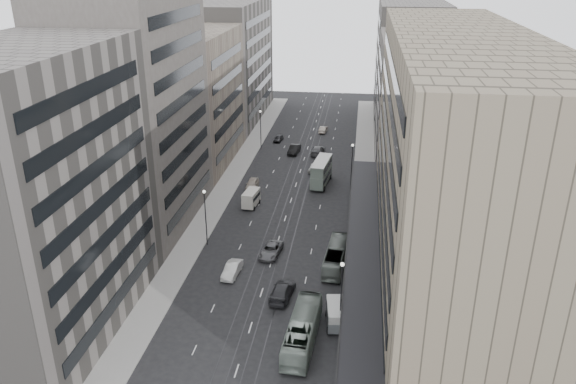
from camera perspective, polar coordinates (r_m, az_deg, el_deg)
The scene contains 28 objects.
ground at distance 68.04m, azimuth -2.85°, elevation -10.62°, with size 220.00×220.00×0.00m, color black.
sidewalk_right at distance 100.49m, azimuth 7.73°, elevation 0.76°, with size 4.00×125.00×0.15m, color gray.
sidewalk_left at distance 103.03m, azimuth -5.73°, elevation 1.43°, with size 4.00×125.00×0.15m, color gray.
department_store at distance 68.46m, azimuth 16.12°, elevation 2.70°, with size 19.20×60.00×30.00m.
building_right_mid at distance 111.25m, azimuth 13.07°, elevation 9.01°, with size 15.00×28.00×24.00m, color #49443F.
building_right_far at distance 140.16m, azimuth 12.16°, elevation 12.69°, with size 15.00×32.00×28.00m, color #65605B.
building_left_a at distance 61.87m, azimuth -24.54°, elevation -0.63°, with size 15.00×28.00×30.00m, color #65605B.
building_left_b at distance 83.97m, azimuth -15.43°, elevation 7.90°, with size 15.00×26.00×34.00m, color #49443F.
building_left_c at distance 109.64m, azimuth -9.88°, elevation 9.33°, with size 15.00×28.00×25.00m, color slate.
building_left_d at distance 140.55m, azimuth -5.96°, elevation 13.09°, with size 15.00×38.00×28.00m, color #65605B.
lamp_right_near at distance 60.15m, azimuth 5.44°, elevation -9.72°, with size 0.44×0.44×8.32m.
lamp_right_far at distance 96.33m, azimuth 6.51°, elevation 3.11°, with size 0.44×0.44×8.32m.
lamp_left_near at distance 77.80m, azimuth -8.40°, elevation -1.94°, with size 0.44×0.44×8.32m.
lamp_left_far at distance 117.17m, azimuth -2.80°, elevation 6.81°, with size 0.44×0.44×8.32m.
bus_near at distance 60.12m, azimuth 1.48°, elevation -13.84°, with size 2.63×11.26×3.14m, color gray.
bus_far at distance 73.82m, azimuth 4.87°, elevation -6.53°, with size 2.33×9.94×2.77m, color gray.
double_decker at distance 99.09m, azimuth 3.40°, elevation 2.09°, with size 3.41×8.55×4.55m.
vw_microbus at distance 63.00m, azimuth 4.88°, elevation -12.23°, with size 2.50×4.73×2.45m.
panel_van at distance 90.67m, azimuth -3.77°, elevation -0.61°, with size 2.52×4.46×2.68m.
sedan_1 at distance 72.20m, azimuth -5.71°, elevation -7.85°, with size 1.62×4.65×1.53m, color silver.
sedan_2 at distance 76.39m, azimuth -1.76°, elevation -5.93°, with size 2.42×5.24×1.46m, color #5C5B5E.
sedan_3 at distance 67.55m, azimuth -0.60°, elevation -10.01°, with size 2.35×5.77×1.67m, color #262629.
sedan_4 at distance 98.08m, azimuth -3.66°, elevation 0.83°, with size 1.92×4.76×1.62m, color #B1A392.
sedan_5 at distance 115.59m, azimuth 0.64°, elevation 4.36°, with size 1.82×5.21×1.72m, color black.
sedan_6 at distance 105.98m, azimuth 2.84°, elevation 2.49°, with size 2.29×4.96×1.38m, color silver.
sedan_7 at distance 115.33m, azimuth 3.06°, elevation 4.27°, with size 2.31×5.67×1.65m, color #4F4F51.
sedan_8 at distance 123.48m, azimuth -0.97°, elevation 5.48°, with size 1.57×3.90×1.33m, color #252527.
sedan_9 at distance 130.15m, azimuth 3.60°, elevation 6.37°, with size 1.49×4.27×1.41m, color #B5A796.
Camera 1 is at (10.79, -55.77, 37.46)m, focal length 35.00 mm.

